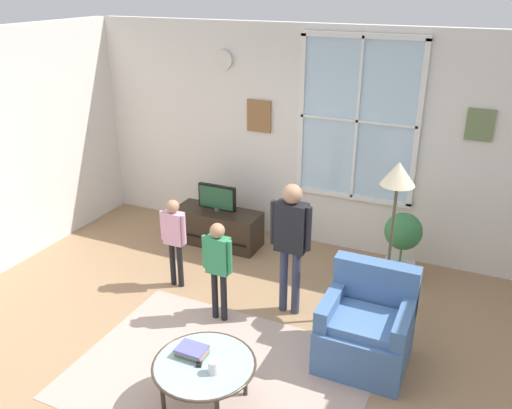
% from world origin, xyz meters
% --- Properties ---
extents(ground_plane, '(6.62, 6.03, 0.02)m').
position_xyz_m(ground_plane, '(0.00, 0.00, -0.01)').
color(ground_plane, '#9E7A56').
extents(back_wall, '(6.02, 0.17, 2.72)m').
position_xyz_m(back_wall, '(0.02, 2.77, 1.37)').
color(back_wall, silver).
rests_on(back_wall, ground_plane).
extents(area_rug, '(2.51, 1.81, 0.01)m').
position_xyz_m(area_rug, '(0.13, -0.06, 0.00)').
color(area_rug, tan).
rests_on(area_rug, ground_plane).
extents(tv_stand, '(1.11, 0.45, 0.46)m').
position_xyz_m(tv_stand, '(-1.06, 2.14, 0.23)').
color(tv_stand, '#2D2319').
rests_on(tv_stand, ground_plane).
extents(television, '(0.51, 0.08, 0.35)m').
position_xyz_m(television, '(-1.06, 2.14, 0.64)').
color(television, '#4C4C4C').
rests_on(television, tv_stand).
extents(armchair, '(0.76, 0.74, 0.87)m').
position_xyz_m(armchair, '(1.23, 0.66, 0.33)').
color(armchair, '#476B9E').
rests_on(armchair, ground_plane).
extents(coffee_table, '(0.82, 0.82, 0.43)m').
position_xyz_m(coffee_table, '(0.21, -0.43, 0.40)').
color(coffee_table, '#99B2B7').
rests_on(coffee_table, ground_plane).
extents(book_stack, '(0.25, 0.17, 0.07)m').
position_xyz_m(book_stack, '(0.07, -0.38, 0.46)').
color(book_stack, '#4F8562').
rests_on(book_stack, coffee_table).
extents(cup, '(0.08, 0.08, 0.11)m').
position_xyz_m(cup, '(0.33, -0.49, 0.47)').
color(cup, white).
rests_on(cup, coffee_table).
extents(remote_near_books, '(0.09, 0.15, 0.02)m').
position_xyz_m(remote_near_books, '(0.17, -0.42, 0.43)').
color(remote_near_books, black).
rests_on(remote_near_books, coffee_table).
extents(person_black_shirt, '(0.42, 0.19, 1.41)m').
position_xyz_m(person_black_shirt, '(0.34, 1.09, 0.88)').
color(person_black_shirt, '#333851').
rests_on(person_black_shirt, ground_plane).
extents(person_green_shirt, '(0.32, 0.15, 1.06)m').
position_xyz_m(person_green_shirt, '(-0.25, 0.67, 0.67)').
color(person_green_shirt, black).
rests_on(person_green_shirt, ground_plane).
extents(person_pink_shirt, '(0.31, 0.14, 1.03)m').
position_xyz_m(person_pink_shirt, '(-0.99, 1.04, 0.65)').
color(person_pink_shirt, black).
rests_on(person_pink_shirt, ground_plane).
extents(potted_plant_by_window, '(0.41, 0.41, 0.83)m').
position_xyz_m(potted_plant_by_window, '(1.25, 2.16, 0.48)').
color(potted_plant_by_window, silver).
rests_on(potted_plant_by_window, ground_plane).
extents(floor_lamp, '(0.32, 0.32, 1.66)m').
position_xyz_m(floor_lamp, '(1.25, 1.40, 1.39)').
color(floor_lamp, black).
rests_on(floor_lamp, ground_plane).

